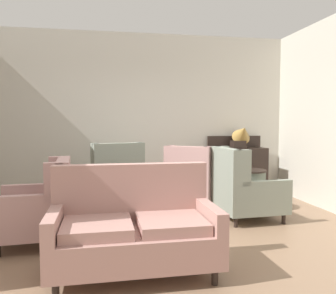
{
  "coord_description": "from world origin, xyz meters",
  "views": [
    {
      "loc": [
        -0.61,
        -3.94,
        1.41
      ],
      "look_at": [
        0.26,
        0.83,
        1.08
      ],
      "focal_mm": 37.42,
      "sensor_mm": 36.0,
      "label": 1
    }
  ],
  "objects_px": {
    "porcelain_vase": "(154,183)",
    "side_table": "(249,185)",
    "coffee_table": "(151,202)",
    "armchair_far_left": "(115,181)",
    "armchair_beside_settee": "(243,190)",
    "sideboard": "(237,169)",
    "armchair_near_window": "(41,208)",
    "gramophone": "(242,135)",
    "settee": "(134,230)",
    "armchair_back_corner": "(192,182)"
  },
  "relations": [
    {
      "from": "armchair_back_corner",
      "to": "side_table",
      "type": "relative_size",
      "value": 1.65
    },
    {
      "from": "coffee_table",
      "to": "gramophone",
      "type": "height_order",
      "value": "gramophone"
    },
    {
      "from": "side_table",
      "to": "gramophone",
      "type": "bearing_deg",
      "value": 74.81
    },
    {
      "from": "armchair_back_corner",
      "to": "sideboard",
      "type": "distance_m",
      "value": 1.42
    },
    {
      "from": "armchair_near_window",
      "to": "sideboard",
      "type": "relative_size",
      "value": 0.86
    },
    {
      "from": "armchair_far_left",
      "to": "sideboard",
      "type": "xyz_separation_m",
      "value": [
        2.36,
        0.52,
        0.08
      ]
    },
    {
      "from": "armchair_beside_settee",
      "to": "sideboard",
      "type": "distance_m",
      "value": 1.7
    },
    {
      "from": "porcelain_vase",
      "to": "sideboard",
      "type": "bearing_deg",
      "value": 47.23
    },
    {
      "from": "coffee_table",
      "to": "armchair_far_left",
      "type": "distance_m",
      "value": 1.55
    },
    {
      "from": "settee",
      "to": "coffee_table",
      "type": "bearing_deg",
      "value": 74.06
    },
    {
      "from": "armchair_beside_settee",
      "to": "sideboard",
      "type": "bearing_deg",
      "value": -21.86
    },
    {
      "from": "armchair_back_corner",
      "to": "side_table",
      "type": "distance_m",
      "value": 0.92
    },
    {
      "from": "coffee_table",
      "to": "armchair_near_window",
      "type": "relative_size",
      "value": 0.81
    },
    {
      "from": "settee",
      "to": "armchair_near_window",
      "type": "bearing_deg",
      "value": 134.57
    },
    {
      "from": "coffee_table",
      "to": "sideboard",
      "type": "xyz_separation_m",
      "value": [
        1.95,
        2.01,
        0.12
      ]
    },
    {
      "from": "porcelain_vase",
      "to": "side_table",
      "type": "distance_m",
      "value": 1.99
    },
    {
      "from": "settee",
      "to": "sideboard",
      "type": "relative_size",
      "value": 1.34
    },
    {
      "from": "armchair_beside_settee",
      "to": "sideboard",
      "type": "height_order",
      "value": "sideboard"
    },
    {
      "from": "porcelain_vase",
      "to": "armchair_beside_settee",
      "type": "distance_m",
      "value": 1.47
    },
    {
      "from": "porcelain_vase",
      "to": "armchair_beside_settee",
      "type": "relative_size",
      "value": 0.34
    },
    {
      "from": "armchair_back_corner",
      "to": "armchair_far_left",
      "type": "bearing_deg",
      "value": 18.72
    },
    {
      "from": "armchair_beside_settee",
      "to": "coffee_table",
      "type": "bearing_deg",
      "value": 102.63
    },
    {
      "from": "porcelain_vase",
      "to": "armchair_back_corner",
      "type": "bearing_deg",
      "value": 56.24
    },
    {
      "from": "armchair_beside_settee",
      "to": "armchair_back_corner",
      "type": "bearing_deg",
      "value": 35.09
    },
    {
      "from": "armchair_back_corner",
      "to": "gramophone",
      "type": "distance_m",
      "value": 1.59
    },
    {
      "from": "settee",
      "to": "gramophone",
      "type": "xyz_separation_m",
      "value": [
        2.31,
        3.06,
        0.77
      ]
    },
    {
      "from": "armchair_far_left",
      "to": "armchair_near_window",
      "type": "distance_m",
      "value": 1.87
    },
    {
      "from": "armchair_far_left",
      "to": "gramophone",
      "type": "height_order",
      "value": "gramophone"
    },
    {
      "from": "armchair_far_left",
      "to": "armchair_back_corner",
      "type": "bearing_deg",
      "value": 148.77
    },
    {
      "from": "porcelain_vase",
      "to": "sideboard",
      "type": "relative_size",
      "value": 0.31
    },
    {
      "from": "armchair_far_left",
      "to": "armchair_beside_settee",
      "type": "relative_size",
      "value": 1.03
    },
    {
      "from": "coffee_table",
      "to": "armchair_back_corner",
      "type": "distance_m",
      "value": 1.41
    },
    {
      "from": "settee",
      "to": "armchair_far_left",
      "type": "distance_m",
      "value": 2.64
    },
    {
      "from": "armchair_near_window",
      "to": "gramophone",
      "type": "xyz_separation_m",
      "value": [
        3.3,
        2.07,
        0.76
      ]
    },
    {
      "from": "coffee_table",
      "to": "armchair_back_corner",
      "type": "bearing_deg",
      "value": 53.8
    },
    {
      "from": "settee",
      "to": "sideboard",
      "type": "distance_m",
      "value": 3.88
    },
    {
      "from": "porcelain_vase",
      "to": "armchair_far_left",
      "type": "distance_m",
      "value": 1.63
    },
    {
      "from": "coffee_table",
      "to": "sideboard",
      "type": "height_order",
      "value": "sideboard"
    },
    {
      "from": "porcelain_vase",
      "to": "gramophone",
      "type": "height_order",
      "value": "gramophone"
    },
    {
      "from": "armchair_near_window",
      "to": "side_table",
      "type": "relative_size",
      "value": 1.51
    },
    {
      "from": "armchair_far_left",
      "to": "armchair_back_corner",
      "type": "distance_m",
      "value": 1.3
    },
    {
      "from": "porcelain_vase",
      "to": "settee",
      "type": "bearing_deg",
      "value": -107.67
    },
    {
      "from": "armchair_back_corner",
      "to": "side_table",
      "type": "height_order",
      "value": "armchair_back_corner"
    },
    {
      "from": "coffee_table",
      "to": "porcelain_vase",
      "type": "distance_m",
      "value": 0.26
    },
    {
      "from": "gramophone",
      "to": "settee",
      "type": "bearing_deg",
      "value": -127.02
    },
    {
      "from": "armchair_far_left",
      "to": "armchair_near_window",
      "type": "xyz_separation_m",
      "value": [
        -0.89,
        -1.65,
        -0.02
      ]
    },
    {
      "from": "porcelain_vase",
      "to": "armchair_far_left",
      "type": "xyz_separation_m",
      "value": [
        -0.45,
        1.55,
        -0.21
      ]
    },
    {
      "from": "coffee_table",
      "to": "armchair_far_left",
      "type": "height_order",
      "value": "armchair_far_left"
    },
    {
      "from": "armchair_near_window",
      "to": "armchair_beside_settee",
      "type": "distance_m",
      "value": 2.77
    },
    {
      "from": "armchair_far_left",
      "to": "settee",
      "type": "bearing_deg",
      "value": 77.26
    }
  ]
}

